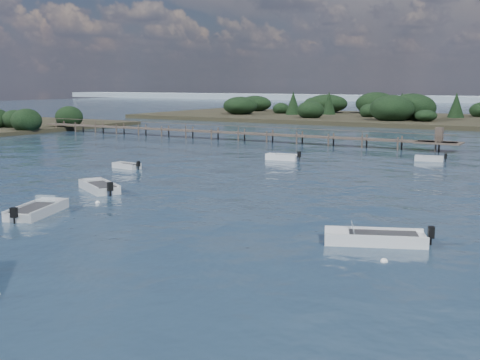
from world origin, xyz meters
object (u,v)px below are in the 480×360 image
Objects in this scene: dinghy_mid_grey at (99,188)px; tender_far_grey_b at (429,160)px; jetty at (241,133)px; tender_far_grey at (127,167)px; tender_far_white at (282,158)px; dinghy_extra_a at (38,212)px; dinghy_mid_white_a at (374,240)px.

dinghy_mid_grey is 33.26m from tender_far_grey_b.
tender_far_grey is at bearing -81.16° from jetty.
tender_far_grey_b is 0.05× the size of jetty.
tender_far_white is at bearing -48.49° from jetty.
dinghy_extra_a reaches higher than tender_far_grey_b.
tender_far_white is at bearing 80.75° from dinghy_mid_grey.
dinghy_mid_white_a is at bearing 11.13° from dinghy_extra_a.
jetty reaches higher than tender_far_white.
tender_far_white is (1.22, 29.91, 0.01)m from dinghy_extra_a.
dinghy_extra_a reaches higher than tender_far_white.
tender_far_grey is at bearing 121.14° from dinghy_mid_grey.
jetty is at bearing 161.31° from tender_far_grey_b.
dinghy_mid_grey is 11.40m from tender_far_grey.
dinghy_mid_white_a reaches higher than tender_far_grey.
tender_far_grey is at bearing -127.36° from tender_far_white.
dinghy_mid_white_a is (5.03, -32.75, 0.01)m from tender_far_grey_b.
dinghy_mid_grey is at bearing 107.36° from dinghy_extra_a.
dinghy_mid_white_a reaches higher than tender_far_white.
dinghy_extra_a is 19.32m from tender_far_grey.
tender_far_grey_b is 33.14m from dinghy_mid_white_a.
dinghy_mid_white_a is at bearing -10.27° from dinghy_mid_grey.
dinghy_mid_grey reaches higher than dinghy_mid_white_a.
tender_far_white is at bearing 87.67° from dinghy_extra_a.
dinghy_mid_white_a is 1.44× the size of tender_far_white.
jetty is (-10.27, 37.92, 0.82)m from dinghy_mid_grey.
tender_far_grey_b is 0.86× the size of tender_far_white.
dinghy_mid_grey reaches higher than tender_far_grey.
jetty is at bearing 98.84° from tender_far_grey.
tender_far_white is 15.68m from tender_far_grey.
dinghy_extra_a is 29.93m from tender_far_white.
dinghy_extra_a is 19.55m from dinghy_mid_white_a.
dinghy_mid_white_a is at bearing -26.44° from tender_far_grey.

